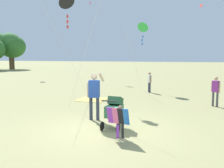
{
  "coord_description": "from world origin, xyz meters",
  "views": [
    {
      "loc": [
        1.85,
        -7.5,
        2.4
      ],
      "look_at": [
        0.07,
        1.31,
        1.3
      ],
      "focal_mm": 41.22,
      "sensor_mm": 36.0,
      "label": 1
    }
  ],
  "objects": [
    {
      "name": "person_adult_flyer",
      "position": [
        -0.55,
        1.19,
        1.0
      ],
      "size": [
        0.56,
        0.5,
        1.74
      ],
      "color": "#33384C",
      "rests_on": "ground"
    },
    {
      "name": "kite_adult_black",
      "position": [
        -2.17,
        2.9,
        4.46
      ],
      "size": [
        2.3,
        2.01,
        4.79
      ],
      "color": "black",
      "rests_on": "ground"
    },
    {
      "name": "stroller",
      "position": [
        0.34,
        0.36,
        0.61
      ],
      "size": [
        0.63,
        1.11,
        1.03
      ],
      "color": "black",
      "rests_on": "ground"
    },
    {
      "name": "picnic_blanket",
      "position": [
        -1.71,
        5.03,
        0.01
      ],
      "size": [
        1.59,
        1.55,
        0.02
      ],
      "primitive_type": "cube",
      "rotation": [
        0.0,
        0.0,
        -0.13
      ],
      "color": "gold",
      "rests_on": "ground"
    },
    {
      "name": "kite_green_novelty",
      "position": [
        0.49,
        9.0,
        3.95
      ],
      "size": [
        1.25,
        2.36,
        4.29
      ],
      "color": "green",
      "rests_on": "ground"
    },
    {
      "name": "person_sitting_far",
      "position": [
        4.13,
        4.48,
        0.8
      ],
      "size": [
        0.33,
        0.33,
        1.35
      ],
      "color": "#4C4C51",
      "rests_on": "ground"
    },
    {
      "name": "ground_plane",
      "position": [
        0.0,
        0.0,
        0.0
      ],
      "size": [
        120.0,
        120.0,
        0.0
      ],
      "primitive_type": "plane",
      "color": "#938E5B"
    },
    {
      "name": "person_red_shirt",
      "position": [
        1.02,
        8.0,
        0.72
      ],
      "size": [
        0.26,
        0.36,
        1.23
      ],
      "color": "#33384C",
      "rests_on": "ground"
    },
    {
      "name": "child_with_butterfly_kite",
      "position": [
        0.68,
        -0.61,
        0.58
      ],
      "size": [
        0.65,
        0.41,
        0.94
      ],
      "color": "#232328",
      "rests_on": "ground"
    },
    {
      "name": "treeline_distant",
      "position": [
        -4.13,
        25.43,
        3.52
      ],
      "size": [
        43.85,
        6.05,
        5.9
      ],
      "color": "brown",
      "rests_on": "ground"
    }
  ]
}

